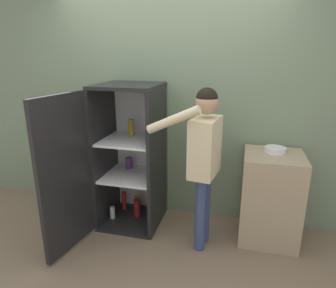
{
  "coord_description": "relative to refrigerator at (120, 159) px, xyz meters",
  "views": [
    {
      "loc": [
        0.83,
        -2.27,
        1.87
      ],
      "look_at": [
        0.08,
        0.6,
        0.96
      ],
      "focal_mm": 32.0,
      "sensor_mm": 36.0,
      "label": 1
    }
  ],
  "objects": [
    {
      "name": "bowl",
      "position": [
        1.57,
        0.2,
        0.17
      ],
      "size": [
        0.21,
        0.21,
        0.05
      ],
      "color": "white",
      "rests_on": "counter"
    },
    {
      "name": "refrigerator",
      "position": [
        0.0,
        0.0,
        0.0
      ],
      "size": [
        0.79,
        1.29,
        1.56
      ],
      "color": "black",
      "rests_on": "ground_plane"
    },
    {
      "name": "ground_plane",
      "position": [
        0.42,
        -0.51,
        -0.77
      ],
      "size": [
        12.0,
        12.0,
        0.0
      ],
      "primitive_type": "plane",
      "color": "#7A664C"
    },
    {
      "name": "counter",
      "position": [
        1.57,
        0.13,
        -0.31
      ],
      "size": [
        0.57,
        0.57,
        0.92
      ],
      "color": "tan",
      "rests_on": "ground_plane"
    },
    {
      "name": "person",
      "position": [
        0.92,
        -0.17,
        0.24
      ],
      "size": [
        0.65,
        0.51,
        1.58
      ],
      "color": "#384770",
      "rests_on": "ground_plane"
    },
    {
      "name": "wall_back",
      "position": [
        0.42,
        0.47,
        0.51
      ],
      "size": [
        7.0,
        0.06,
        2.55
      ],
      "color": "gray",
      "rests_on": "ground_plane"
    }
  ]
}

